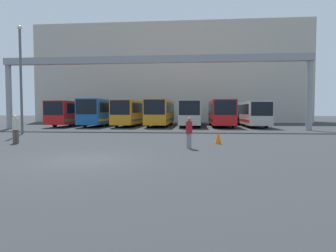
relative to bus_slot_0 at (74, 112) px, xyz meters
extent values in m
plane|color=#2D3033|center=(11.41, -26.32, -1.79)|extent=(200.00, 200.00, 0.00)
cube|color=#B7B2A3|center=(11.41, 17.59, 6.52)|extent=(46.44, 12.00, 16.62)
cylinder|color=gray|center=(-4.21, -7.14, 1.63)|extent=(0.60, 0.60, 6.84)
cylinder|color=gray|center=(27.03, -7.14, 1.63)|extent=(0.60, 0.60, 6.84)
cube|color=gray|center=(11.41, -7.14, 5.40)|extent=(31.84, 0.80, 0.70)
cube|color=red|center=(0.00, 0.01, -0.06)|extent=(2.46, 11.30, 2.75)
cube|color=black|center=(0.00, -5.62, 0.44)|extent=(2.26, 0.06, 1.54)
cube|color=black|center=(0.00, 0.01, 0.44)|extent=(2.49, 9.60, 1.16)
cube|color=#268C4C|center=(0.00, 0.01, -0.94)|extent=(2.49, 10.73, 0.24)
cylinder|color=black|center=(-1.07, -3.15, -1.31)|extent=(0.28, 0.97, 0.97)
cylinder|color=black|center=(1.07, -3.15, -1.31)|extent=(0.28, 0.97, 0.97)
cylinder|color=black|center=(-1.07, 3.17, -1.31)|extent=(0.28, 0.97, 0.97)
cylinder|color=black|center=(1.07, 3.17, -1.31)|extent=(0.28, 0.97, 0.97)
cube|color=#1959A5|center=(3.80, 0.06, 0.04)|extent=(2.59, 11.40, 2.96)
cube|color=black|center=(3.80, -5.62, 0.59)|extent=(2.38, 0.06, 1.66)
cube|color=black|center=(3.80, 0.06, 0.59)|extent=(2.62, 9.69, 1.24)
cube|color=orange|center=(3.80, 0.06, -0.91)|extent=(2.62, 10.83, 0.24)
cylinder|color=black|center=(2.67, -3.13, -1.30)|extent=(0.28, 0.98, 0.98)
cylinder|color=black|center=(4.94, -3.13, -1.30)|extent=(0.28, 0.98, 0.98)
cylinder|color=black|center=(2.67, 3.25, -1.30)|extent=(0.28, 0.98, 0.98)
cylinder|color=black|center=(4.94, 3.25, -1.30)|extent=(0.28, 0.98, 0.98)
cube|color=orange|center=(7.61, -0.13, -0.01)|extent=(2.41, 11.02, 2.85)
cube|color=black|center=(7.61, -5.62, 0.51)|extent=(2.22, 0.06, 1.60)
cube|color=black|center=(7.61, -0.13, 0.51)|extent=(2.44, 9.36, 1.20)
cube|color=#1966B2|center=(7.61, -0.13, -0.93)|extent=(2.44, 10.47, 0.24)
cylinder|color=black|center=(6.56, -3.22, -1.31)|extent=(0.28, 0.96, 0.96)
cylinder|color=black|center=(8.65, -3.22, -1.31)|extent=(0.28, 0.96, 0.96)
cylinder|color=black|center=(6.56, 2.95, -1.31)|extent=(0.28, 0.96, 0.96)
cylinder|color=black|center=(8.65, 2.95, -1.31)|extent=(0.28, 0.96, 0.96)
cube|color=orange|center=(11.41, 0.39, 0.01)|extent=(2.53, 12.05, 2.91)
cube|color=black|center=(11.41, -5.62, 0.55)|extent=(2.33, 0.06, 1.63)
cube|color=black|center=(11.41, 0.39, 0.55)|extent=(2.56, 10.24, 1.22)
cube|color=#268C4C|center=(11.41, 0.39, -0.92)|extent=(2.56, 11.45, 0.24)
cylinder|color=black|center=(10.31, -2.99, -1.26)|extent=(0.28, 1.06, 1.06)
cylinder|color=black|center=(12.52, -2.99, -1.26)|extent=(0.28, 1.06, 1.06)
cylinder|color=black|center=(10.31, 3.76, -1.26)|extent=(0.28, 1.06, 1.06)
cylinder|color=black|center=(12.52, 3.76, -1.26)|extent=(0.28, 1.06, 1.06)
cube|color=beige|center=(15.21, 0.54, -0.05)|extent=(2.47, 12.37, 2.79)
cube|color=black|center=(15.21, -5.62, 0.47)|extent=(2.28, 0.06, 1.56)
cube|color=black|center=(15.21, 0.54, 0.47)|extent=(2.50, 10.51, 1.17)
cube|color=red|center=(15.21, 0.54, -0.94)|extent=(2.50, 11.75, 0.24)
cylinder|color=black|center=(14.14, -2.92, -1.28)|extent=(0.28, 1.02, 1.02)
cylinder|color=black|center=(16.29, -2.92, -1.28)|extent=(0.28, 1.02, 1.02)
cylinder|color=black|center=(14.14, 4.01, -1.28)|extent=(0.28, 1.02, 1.02)
cylinder|color=black|center=(16.29, 4.01, -1.28)|extent=(0.28, 1.02, 1.02)
cube|color=red|center=(19.02, 0.19, -0.02)|extent=(2.54, 11.66, 2.84)
cube|color=black|center=(19.02, -5.62, 0.50)|extent=(2.34, 0.06, 1.59)
cube|color=black|center=(19.02, 0.19, 0.50)|extent=(2.57, 9.91, 1.19)
cube|color=black|center=(19.02, 0.19, -0.93)|extent=(2.57, 11.07, 0.24)
cylinder|color=black|center=(17.91, -3.07, -1.28)|extent=(0.28, 1.03, 1.03)
cylinder|color=black|center=(20.13, -3.07, -1.28)|extent=(0.28, 1.03, 1.03)
cylinder|color=black|center=(17.91, 3.45, -1.28)|extent=(0.28, 1.03, 1.03)
cylinder|color=black|center=(20.13, 3.45, -1.28)|extent=(0.28, 1.03, 1.03)
cube|color=beige|center=(22.82, 0.47, -0.12)|extent=(2.45, 12.21, 2.64)
cube|color=black|center=(22.82, -5.62, 0.36)|extent=(2.26, 0.06, 1.48)
cube|color=black|center=(22.82, 0.47, 0.36)|extent=(2.48, 10.38, 1.11)
cube|color=red|center=(22.82, 0.47, -0.97)|extent=(2.48, 11.60, 0.24)
cylinder|color=black|center=(21.76, -2.95, -1.25)|extent=(0.28, 1.08, 1.08)
cylinder|color=black|center=(23.89, -2.95, -1.25)|extent=(0.28, 1.08, 1.08)
cylinder|color=black|center=(21.76, 3.89, -1.25)|extent=(0.28, 1.08, 1.08)
cylinder|color=black|center=(23.89, 3.89, -1.25)|extent=(0.28, 1.08, 1.08)
cylinder|color=brown|center=(5.01, -20.76, -1.39)|extent=(0.19, 0.19, 0.81)
cylinder|color=brown|center=(5.15, -20.68, -1.39)|extent=(0.19, 0.19, 0.81)
cylinder|color=beige|center=(5.08, -20.72, -0.64)|extent=(0.35, 0.35, 0.67)
sphere|color=beige|center=(5.08, -20.72, -0.20)|extent=(0.22, 0.22, 0.22)
cylinder|color=gray|center=(15.52, -22.15, -1.40)|extent=(0.18, 0.18, 0.77)
cylinder|color=gray|center=(15.61, -22.28, -1.40)|extent=(0.18, 0.18, 0.77)
cylinder|color=#A5191E|center=(15.56, -22.22, -0.70)|extent=(0.34, 0.34, 0.64)
sphere|color=#8C6647|center=(15.56, -22.22, -0.27)|extent=(0.21, 0.21, 0.21)
cone|color=orange|center=(17.24, -19.98, -1.42)|extent=(0.40, 0.40, 0.74)
cylinder|color=#595B60|center=(1.39, -13.99, 2.54)|extent=(0.20, 0.20, 8.67)
sphere|color=beige|center=(1.39, -13.99, 7.03)|extent=(0.36, 0.36, 0.36)
camera|label=1|loc=(15.92, -37.79, 0.19)|focal=32.00mm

